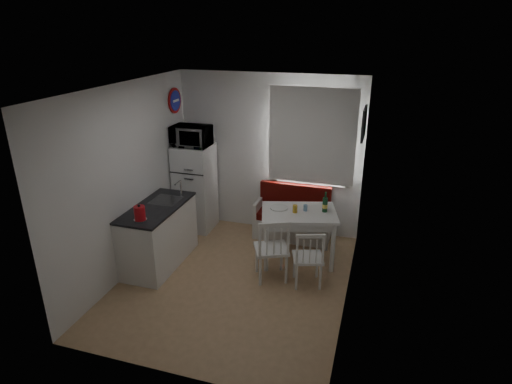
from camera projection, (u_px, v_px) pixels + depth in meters
floor at (234, 281)px, 5.86m from camera, size 3.00×3.50×0.02m
ceiling at (230, 88)px, 4.90m from camera, size 3.00×3.50×0.02m
wall_back at (269, 155)px, 6.94m from camera, size 3.00×0.02×2.60m
wall_front at (166, 262)px, 3.82m from camera, size 3.00×0.02×2.60m
wall_left at (128, 181)px, 5.79m from camera, size 0.02×3.50×2.60m
wall_right at (353, 207)px, 4.97m from camera, size 0.02×3.50×2.60m
window at (313, 139)px, 6.60m from camera, size 1.22×0.06×1.47m
curtain at (312, 137)px, 6.52m from camera, size 1.35×0.02×1.50m
kitchen_counter at (159, 234)px, 6.16m from camera, size 0.62×1.32×1.16m
wall_sign at (175, 101)px, 6.76m from camera, size 0.03×0.40×0.40m
picture_frame at (364, 123)px, 5.68m from camera, size 0.04×0.52×0.42m
bench at (293, 221)px, 6.96m from camera, size 1.22×0.47×0.87m
dining_table at (299, 217)px, 6.13m from camera, size 1.21×0.99×0.79m
chair_left at (270, 244)px, 5.65m from camera, size 0.57×0.57×0.50m
chair_right at (307, 253)px, 5.55m from camera, size 0.48×0.47×0.44m
fridge at (195, 187)px, 7.16m from camera, size 0.58×0.58×1.46m
microwave at (191, 136)px, 6.78m from camera, size 0.60×0.40×0.33m
kettle at (140, 213)px, 5.50m from camera, size 0.17×0.17×0.23m
wine_bottle at (325, 202)px, 6.03m from camera, size 0.08×0.08×0.30m
drinking_glass_orange at (295, 209)px, 6.04m from camera, size 0.07×0.07×0.11m
drinking_glass_blue at (305, 208)px, 6.10m from camera, size 0.06×0.06×0.09m
plate at (279, 208)px, 6.19m from camera, size 0.26×0.26×0.02m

